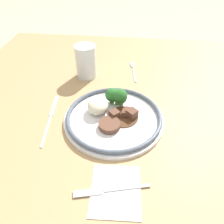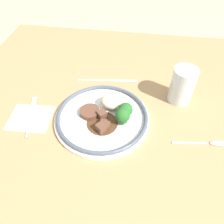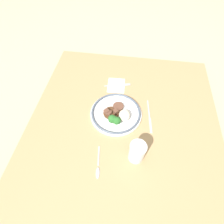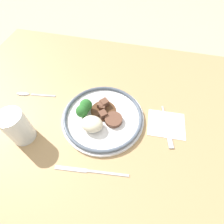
{
  "view_description": "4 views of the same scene",
  "coord_description": "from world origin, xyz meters",
  "px_view_note": "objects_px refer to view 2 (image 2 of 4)",
  "views": [
    {
      "loc": [
        -0.51,
        -0.1,
        0.48
      ],
      "look_at": [
        -0.04,
        -0.04,
        0.07
      ],
      "focal_mm": 35.0,
      "sensor_mm": 36.0,
      "label": 1
    },
    {
      "loc": [
        0.05,
        -0.48,
        0.55
      ],
      "look_at": [
        -0.02,
        -0.03,
        0.07
      ],
      "focal_mm": 35.0,
      "sensor_mm": 36.0,
      "label": 2
    },
    {
      "loc": [
        0.51,
        0.01,
        0.86
      ],
      "look_at": [
        -0.02,
        -0.07,
        0.1
      ],
      "focal_mm": 28.0,
      "sensor_mm": 36.0,
      "label": 3
    },
    {
      "loc": [
        -0.16,
        0.27,
        0.56
      ],
      "look_at": [
        -0.08,
        -0.06,
        0.08
      ],
      "focal_mm": 28.0,
      "sensor_mm": 36.0,
      "label": 4
    }
  ],
  "objects_px": {
    "fork": "(32,112)",
    "spoon": "(212,143)",
    "knife": "(111,81)",
    "juice_glass": "(182,87)",
    "plate": "(105,116)"
  },
  "relations": [
    {
      "from": "plate",
      "to": "knife",
      "type": "distance_m",
      "value": 0.19
    },
    {
      "from": "plate",
      "to": "spoon",
      "type": "bearing_deg",
      "value": -8.35
    },
    {
      "from": "fork",
      "to": "spoon",
      "type": "distance_m",
      "value": 0.54
    },
    {
      "from": "fork",
      "to": "knife",
      "type": "distance_m",
      "value": 0.29
    },
    {
      "from": "juice_glass",
      "to": "plate",
      "type": "bearing_deg",
      "value": -151.42
    },
    {
      "from": "juice_glass",
      "to": "knife",
      "type": "height_order",
      "value": "juice_glass"
    },
    {
      "from": "plate",
      "to": "fork",
      "type": "distance_m",
      "value": 0.23
    },
    {
      "from": "knife",
      "to": "spoon",
      "type": "relative_size",
      "value": 1.42
    },
    {
      "from": "plate",
      "to": "juice_glass",
      "type": "distance_m",
      "value": 0.26
    },
    {
      "from": "plate",
      "to": "spoon",
      "type": "distance_m",
      "value": 0.31
    },
    {
      "from": "knife",
      "to": "spoon",
      "type": "height_order",
      "value": "spoon"
    },
    {
      "from": "plate",
      "to": "knife",
      "type": "relative_size",
      "value": 1.28
    },
    {
      "from": "juice_glass",
      "to": "fork",
      "type": "height_order",
      "value": "juice_glass"
    },
    {
      "from": "juice_glass",
      "to": "knife",
      "type": "xyz_separation_m",
      "value": [
        -0.24,
        0.06,
        -0.05
      ]
    },
    {
      "from": "plate",
      "to": "juice_glass",
      "type": "height_order",
      "value": "juice_glass"
    }
  ]
}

